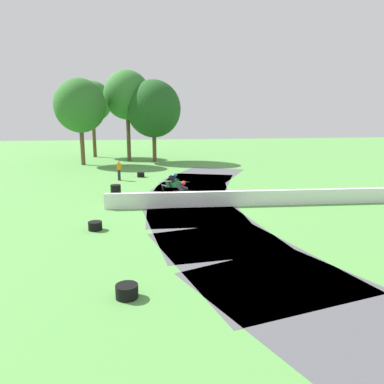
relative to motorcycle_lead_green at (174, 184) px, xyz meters
The scene contains 14 objects.
ground_plane 4.15m from the motorcycle_lead_green, 81.51° to the right, with size 120.00×120.00×0.00m, color #569947.
track_asphalt 4.52m from the motorcycle_lead_green, 66.69° to the right, with size 10.17×33.31×0.01m.
safety_barrier 7.34m from the motorcycle_lead_green, 35.87° to the right, with size 0.30×20.66×0.90m, color white.
motorcycle_lead_green is the anchor object (origin of this frame).
motorcycle_chase_black 3.12m from the motorcycle_lead_green, 86.35° to the right, with size 1.71×0.90×1.43m.
tire_stack_near 7.40m from the motorcycle_lead_green, 107.34° to the left, with size 0.63×0.63×0.40m.
tire_stack_mid_a 3.97m from the motorcycle_lead_green, behind, with size 0.67×0.67×0.80m.
tire_stack_mid_b 8.98m from the motorcycle_lead_green, 119.98° to the right, with size 0.64×0.64×0.40m.
tire_stack_far 14.89m from the motorcycle_lead_green, 101.05° to the right, with size 0.67×0.67×0.40m.
track_marshal 6.90m from the motorcycle_lead_green, 125.08° to the left, with size 0.34×0.24×1.63m.
tree_far_left 18.42m from the motorcycle_lead_green, 91.61° to the left, with size 6.04×6.04×9.09m.
tree_far_right 20.16m from the motorcycle_lead_green, 100.27° to the left, with size 5.21×5.21×10.17m.
tree_mid_rise 25.45m from the motorcycle_lead_green, 108.33° to the left, with size 4.76×4.76×9.37m.
tree_behind_barrier 18.78m from the motorcycle_lead_green, 117.21° to the left, with size 5.32×5.32×8.99m.
Camera 1 is at (-3.02, -20.79, 5.30)m, focal length 34.67 mm.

